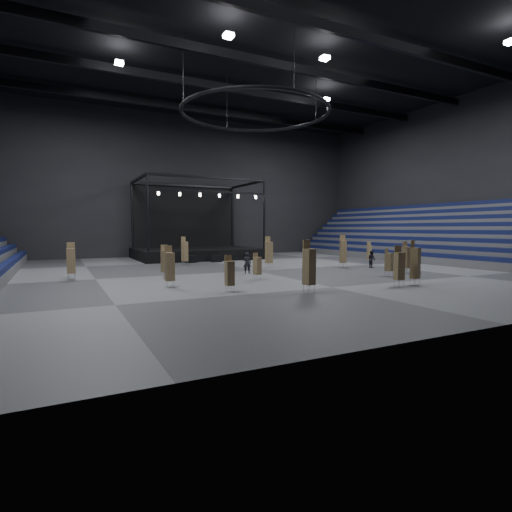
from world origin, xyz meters
name	(u,v)px	position (x,y,z in m)	size (l,w,h in m)	color
floor	(255,271)	(0.00, 0.00, 0.00)	(50.00, 50.00, 0.00)	#515154
ceiling	(255,50)	(0.00, 0.00, 18.00)	(50.00, 42.00, 0.20)	black
wall_back	(183,186)	(0.00, 21.00, 9.00)	(50.00, 0.20, 18.00)	black
wall_right	(457,179)	(25.00, 0.00, 9.00)	(0.20, 42.00, 18.00)	black
bleachers_right	(443,245)	(22.94, 0.00, 1.73)	(7.20, 40.00, 6.40)	#4A4A4D
stage	(195,246)	(0.00, 16.24, 1.45)	(14.00, 10.00, 9.20)	black
truss_ring	(255,113)	(0.00, 0.00, 13.00)	(12.30, 12.30, 5.15)	black
roof_girders	(255,60)	(0.00, 0.00, 17.20)	(49.00, 30.35, 0.70)	black
floodlights	(280,48)	(0.00, -4.00, 16.60)	(28.60, 16.60, 0.25)	white
flight_case_left	(191,259)	(-2.49, 9.93, 0.38)	(1.15, 0.58, 0.77)	black
flight_case_mid	(216,258)	(0.23, 9.65, 0.38)	(1.13, 0.56, 0.75)	black
flight_case_right	(249,257)	(4.38, 10.22, 0.34)	(1.03, 0.51, 0.68)	black
chair_stack_0	(166,261)	(-7.95, -1.70, 1.27)	(0.65, 0.65, 2.40)	silver
chair_stack_1	(389,261)	(7.12, -7.95, 1.11)	(0.62, 0.62, 2.08)	silver
chair_stack_2	(71,260)	(-14.00, 0.55, 1.36)	(0.58, 0.58, 2.61)	silver
chair_stack_3	(230,273)	(-6.25, -9.35, 1.09)	(0.45, 0.45, 2.07)	silver
chair_stack_4	(269,252)	(2.15, 1.55, 1.46)	(0.56, 0.56, 2.84)	silver
chair_stack_5	(369,252)	(14.00, 1.67, 1.13)	(0.54, 0.54, 2.20)	silver
chair_stack_6	(399,265)	(3.93, -11.99, 1.30)	(0.58, 0.58, 2.52)	silver
chair_stack_7	(257,265)	(-2.44, -5.24, 1.00)	(0.54, 0.54, 1.86)	silver
chair_stack_8	(343,251)	(8.45, -1.01, 1.50)	(0.66, 0.66, 2.96)	silver
chair_stack_9	(415,262)	(5.29, -11.99, 1.43)	(0.63, 0.63, 2.84)	silver
chair_stack_10	(406,257)	(9.78, -7.15, 1.31)	(0.53, 0.53, 2.53)	silver
chair_stack_11	(185,251)	(-3.87, 7.44, 1.40)	(0.62, 0.62, 2.77)	silver
chair_stack_12	(309,266)	(-2.41, -11.54, 1.50)	(0.62, 0.62, 2.94)	silver
chair_stack_13	(170,266)	(-8.82, -6.16, 1.31)	(0.53, 0.53, 2.53)	silver
man_center	(247,263)	(-1.47, -1.54, 0.84)	(0.62, 0.40, 1.69)	black
crew_member	(372,259)	(10.60, -2.39, 0.78)	(0.75, 0.59, 1.55)	black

